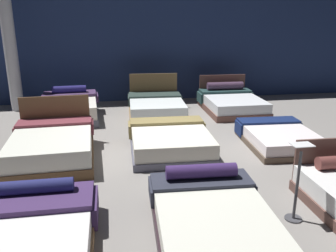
{
  "coord_description": "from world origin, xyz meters",
  "views": [
    {
      "loc": [
        -1.26,
        -6.91,
        2.71
      ],
      "look_at": [
        -0.12,
        -0.21,
        0.6
      ],
      "focal_mm": 37.62,
      "sensor_mm": 36.0,
      "label": 1
    }
  ],
  "objects_px": {
    "bed_8": "(231,103)",
    "support_pillar": "(11,52)",
    "bed_0": "(23,238)",
    "price_sign": "(296,191)",
    "bed_1": "(212,218)",
    "bed_4": "(170,141)",
    "bed_5": "(279,137)",
    "bed_3": "(52,146)",
    "bed_7": "(156,107)",
    "bed_6": "(69,108)"
  },
  "relations": [
    {
      "from": "support_pillar",
      "to": "bed_6",
      "type": "bearing_deg",
      "value": -36.45
    },
    {
      "from": "bed_3",
      "to": "bed_4",
      "type": "xyz_separation_m",
      "value": [
        2.37,
        0.05,
        -0.05
      ]
    },
    {
      "from": "bed_7",
      "to": "bed_8",
      "type": "height_order",
      "value": "bed_7"
    },
    {
      "from": "bed_3",
      "to": "bed_8",
      "type": "distance_m",
      "value": 5.63
    },
    {
      "from": "bed_5",
      "to": "bed_6",
      "type": "distance_m",
      "value": 5.6
    },
    {
      "from": "bed_3",
      "to": "support_pillar",
      "type": "relative_size",
      "value": 0.63
    },
    {
      "from": "bed_0",
      "to": "price_sign",
      "type": "height_order",
      "value": "price_sign"
    },
    {
      "from": "bed_1",
      "to": "bed_3",
      "type": "distance_m",
      "value": 3.78
    },
    {
      "from": "bed_0",
      "to": "bed_7",
      "type": "distance_m",
      "value": 6.38
    },
    {
      "from": "bed_1",
      "to": "bed_4",
      "type": "distance_m",
      "value": 2.98
    },
    {
      "from": "price_sign",
      "to": "support_pillar",
      "type": "bearing_deg",
      "value": 126.62
    },
    {
      "from": "bed_0",
      "to": "support_pillar",
      "type": "bearing_deg",
      "value": 103.28
    },
    {
      "from": "bed_3",
      "to": "bed_5",
      "type": "distance_m",
      "value": 4.79
    },
    {
      "from": "bed_1",
      "to": "bed_8",
      "type": "relative_size",
      "value": 1.01
    },
    {
      "from": "bed_3",
      "to": "price_sign",
      "type": "bearing_deg",
      "value": -40.13
    },
    {
      "from": "bed_8",
      "to": "bed_6",
      "type": "bearing_deg",
      "value": -178.64
    },
    {
      "from": "bed_0",
      "to": "bed_6",
      "type": "relative_size",
      "value": 0.98
    },
    {
      "from": "bed_0",
      "to": "bed_6",
      "type": "bearing_deg",
      "value": 90.35
    },
    {
      "from": "bed_8",
      "to": "price_sign",
      "type": "relative_size",
      "value": 1.97
    },
    {
      "from": "bed_8",
      "to": "support_pillar",
      "type": "relative_size",
      "value": 0.63
    },
    {
      "from": "bed_3",
      "to": "bed_6",
      "type": "relative_size",
      "value": 1.03
    },
    {
      "from": "bed_5",
      "to": "bed_6",
      "type": "bearing_deg",
      "value": 150.94
    },
    {
      "from": "bed_4",
      "to": "bed_1",
      "type": "bearing_deg",
      "value": -87.45
    },
    {
      "from": "support_pillar",
      "to": "bed_4",
      "type": "bearing_deg",
      "value": -46.27
    },
    {
      "from": "bed_5",
      "to": "price_sign",
      "type": "distance_m",
      "value": 3.06
    },
    {
      "from": "bed_5",
      "to": "bed_1",
      "type": "bearing_deg",
      "value": -126.13
    },
    {
      "from": "bed_0",
      "to": "bed_8",
      "type": "relative_size",
      "value": 0.95
    },
    {
      "from": "bed_4",
      "to": "bed_3",
      "type": "bearing_deg",
      "value": -176.79
    },
    {
      "from": "bed_3",
      "to": "bed_5",
      "type": "height_order",
      "value": "bed_3"
    },
    {
      "from": "bed_6",
      "to": "bed_0",
      "type": "bearing_deg",
      "value": -92.8
    },
    {
      "from": "bed_7",
      "to": "bed_6",
      "type": "bearing_deg",
      "value": -177.75
    },
    {
      "from": "bed_1",
      "to": "bed_4",
      "type": "relative_size",
      "value": 1.12
    },
    {
      "from": "bed_1",
      "to": "bed_0",
      "type": "bearing_deg",
      "value": -176.44
    },
    {
      "from": "bed_8",
      "to": "support_pillar",
      "type": "distance_m",
      "value": 6.63
    },
    {
      "from": "bed_3",
      "to": "price_sign",
      "type": "relative_size",
      "value": 1.97
    },
    {
      "from": "bed_3",
      "to": "price_sign",
      "type": "height_order",
      "value": "price_sign"
    },
    {
      "from": "bed_7",
      "to": "support_pillar",
      "type": "distance_m",
      "value": 4.51
    },
    {
      "from": "bed_0",
      "to": "bed_5",
      "type": "relative_size",
      "value": 1.04
    },
    {
      "from": "bed_4",
      "to": "bed_6",
      "type": "bearing_deg",
      "value": 130.43
    },
    {
      "from": "bed_0",
      "to": "bed_5",
      "type": "distance_m",
      "value": 5.57
    },
    {
      "from": "support_pillar",
      "to": "bed_3",
      "type": "bearing_deg",
      "value": -69.14
    },
    {
      "from": "bed_6",
      "to": "support_pillar",
      "type": "relative_size",
      "value": 0.61
    },
    {
      "from": "bed_0",
      "to": "bed_3",
      "type": "relative_size",
      "value": 0.95
    },
    {
      "from": "bed_4",
      "to": "price_sign",
      "type": "xyz_separation_m",
      "value": [
        1.25,
        -2.87,
        0.21
      ]
    },
    {
      "from": "bed_1",
      "to": "bed_7",
      "type": "xyz_separation_m",
      "value": [
        0.07,
        5.88,
        0.03
      ]
    },
    {
      "from": "bed_4",
      "to": "bed_8",
      "type": "bearing_deg",
      "value": 53.29
    },
    {
      "from": "bed_4",
      "to": "bed_8",
      "type": "relative_size",
      "value": 0.9
    },
    {
      "from": "bed_4",
      "to": "bed_7",
      "type": "xyz_separation_m",
      "value": [
        0.1,
        2.9,
        0.02
      ]
    },
    {
      "from": "bed_5",
      "to": "bed_3",
      "type": "bearing_deg",
      "value": -176.92
    },
    {
      "from": "bed_3",
      "to": "bed_7",
      "type": "relative_size",
      "value": 1.04
    }
  ]
}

